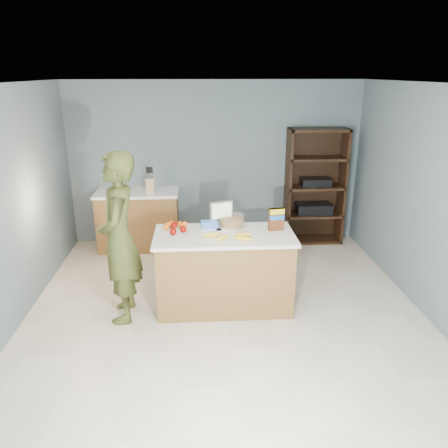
{
  "coord_description": "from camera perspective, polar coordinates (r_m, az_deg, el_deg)",
  "views": [
    {
      "loc": [
        -0.29,
        -4.23,
        2.61
      ],
      "look_at": [
        0.0,
        0.35,
        1.0
      ],
      "focal_mm": 35.0,
      "sensor_mm": 36.0,
      "label": 1
    }
  ],
  "objects": [
    {
      "name": "counter_peninsula",
      "position": [
        5.04,
        0.04,
        -6.47
      ],
      "size": [
        1.56,
        0.76,
        0.9
      ],
      "color": "brown",
      "rests_on": "ground"
    },
    {
      "name": "cereal_box",
      "position": [
        4.95,
        6.84,
        0.83
      ],
      "size": [
        0.18,
        0.09,
        0.26
      ],
      "color": "#592B14",
      "rests_on": "counter_peninsula"
    },
    {
      "name": "shelving_unit",
      "position": [
        7.05,
        11.68,
        4.58
      ],
      "size": [
        0.9,
        0.4,
        1.8
      ],
      "color": "black",
      "rests_on": "ground"
    },
    {
      "name": "apples",
      "position": [
        4.93,
        -6.2,
        -0.6
      ],
      "size": [
        0.19,
        0.3,
        0.08
      ],
      "color": "#7F0702",
      "rests_on": "counter_peninsula"
    },
    {
      "name": "walls",
      "position": [
        4.35,
        0.29,
        6.6
      ],
      "size": [
        4.52,
        5.02,
        2.51
      ],
      "color": "slate",
      "rests_on": "ground"
    },
    {
      "name": "salad_bowl",
      "position": [
        5.08,
        0.99,
        0.37
      ],
      "size": [
        0.3,
        0.3,
        0.13
      ],
      "color": "#267219",
      "rests_on": "counter_peninsula"
    },
    {
      "name": "floor",
      "position": [
        4.98,
        0.26,
        -12.29
      ],
      "size": [
        4.5,
        5.0,
        0.02
      ],
      "primitive_type": "cube",
      "color": "beige",
      "rests_on": "ground"
    },
    {
      "name": "envelopes",
      "position": [
        4.97,
        -0.7,
        -0.78
      ],
      "size": [
        0.4,
        0.2,
        0.0
      ],
      "color": "white",
      "rests_on": "counter_peninsula"
    },
    {
      "name": "tv",
      "position": [
        5.11,
        -0.35,
        1.65
      ],
      "size": [
        0.28,
        0.12,
        0.28
      ],
      "color": "silver",
      "rests_on": "counter_peninsula"
    },
    {
      "name": "bananas",
      "position": [
        4.72,
        0.81,
        -1.63
      ],
      "size": [
        0.55,
        0.23,
        0.04
      ],
      "color": "yellow",
      "rests_on": "counter_peninsula"
    },
    {
      "name": "knife_block",
      "position": [
        6.58,
        -9.61,
        5.04
      ],
      "size": [
        0.12,
        0.1,
        0.31
      ],
      "color": "tan",
      "rests_on": "back_cabinet"
    },
    {
      "name": "oranges",
      "position": [
        5.07,
        -6.39,
        -0.12
      ],
      "size": [
        0.28,
        0.2,
        0.06
      ],
      "color": "orange",
      "rests_on": "counter_peninsula"
    },
    {
      "name": "person",
      "position": [
        4.77,
        -13.52,
        -1.88
      ],
      "size": [
        0.49,
        0.71,
        1.86
      ],
      "primitive_type": "imported",
      "rotation": [
        0.0,
        0.0,
        -1.49
      ],
      "color": "#3D431A",
      "rests_on": "ground"
    },
    {
      "name": "blue_carton",
      "position": [
        5.03,
        -1.95,
        -0.07
      ],
      "size": [
        0.19,
        0.14,
        0.08
      ],
      "primitive_type": "cube",
      "rotation": [
        0.0,
        0.0,
        0.12
      ],
      "color": "blue",
      "rests_on": "counter_peninsula"
    },
    {
      "name": "back_cabinet",
      "position": [
        6.84,
        -11.06,
        0.57
      ],
      "size": [
        1.24,
        0.62,
        0.9
      ],
      "color": "brown",
      "rests_on": "ground"
    }
  ]
}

